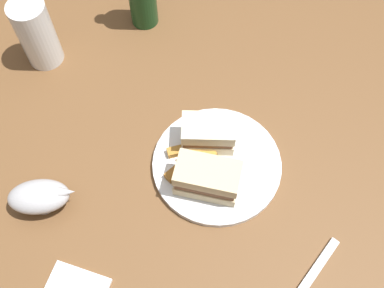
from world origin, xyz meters
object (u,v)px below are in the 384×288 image
Objects in this scene: sandwich_half_right at (207,178)px; pint_glass at (38,36)px; sandwich_half_left at (208,133)px; gravy_boat at (40,197)px; fork at (310,278)px; plate at (217,164)px.

sandwich_half_right is 0.50m from pint_glass.
sandwich_half_left is 0.82× the size of gravy_boat.
gravy_boat reaches higher than fork.
sandwich_half_left is 0.61× the size of fork.
sandwich_half_left is at bearing 147.58° from pint_glass.
fork is (-0.55, 0.52, -0.07)m from pint_glass.
sandwich_half_right is at bearing 85.66° from fork.
pint_glass is 0.37m from gravy_boat.
sandwich_half_right is 0.75× the size of fork.
sandwich_half_left is 0.44m from pint_glass.
gravy_boat reaches higher than plate.
fork is at bearing 163.64° from gravy_boat.
sandwich_half_left reaches higher than gravy_boat.
plate is 0.35m from gravy_boat.
sandwich_half_left is at bearing -157.92° from gravy_boat.
plate reaches higher than fork.
sandwich_half_left is 0.34m from fork.
gravy_boat is at bearing 22.08° from sandwich_half_left.
sandwich_half_left reaches higher than plate.
sandwich_half_left is 0.67× the size of pint_glass.
gravy_boat is 0.74× the size of fork.
sandwich_half_left is 0.35m from gravy_boat.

